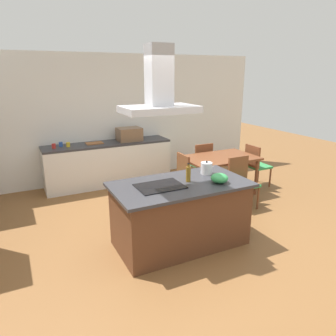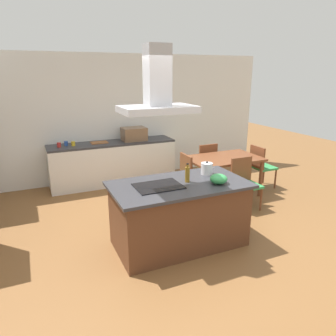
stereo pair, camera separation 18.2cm
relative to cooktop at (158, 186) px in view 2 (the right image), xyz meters
name	(u,v)px [view 2 (the right image)]	position (x,y,z in m)	size (l,w,h in m)	color
ground	(143,204)	(0.31, 1.50, -0.91)	(16.00, 16.00, 0.00)	brown
wall_back	(114,118)	(0.31, 3.25, 0.44)	(7.20, 0.10, 2.70)	white
kitchen_island	(179,214)	(0.31, 0.00, -0.45)	(1.84, 1.00, 0.90)	#59331E
cooktop	(158,186)	(0.00, 0.00, 0.00)	(0.60, 0.44, 0.01)	black
tea_kettle	(207,169)	(0.84, 0.19, 0.08)	(0.22, 0.17, 0.19)	silver
olive_oil_bottle	(187,174)	(0.43, 0.01, 0.10)	(0.06, 0.06, 0.26)	olive
mixing_bowl	(219,179)	(0.77, -0.22, 0.06)	(0.23, 0.23, 0.13)	#33934C
back_counter	(113,163)	(0.14, 2.88, -0.46)	(2.64, 0.62, 0.90)	silver
countertop_microwave	(134,134)	(0.62, 2.88, 0.13)	(0.50, 0.38, 0.28)	brown
coffee_mug_red	(59,145)	(-0.93, 2.86, 0.04)	(0.08, 0.08, 0.09)	red
coffee_mug_blue	(66,143)	(-0.79, 2.96, 0.04)	(0.08, 0.08, 0.09)	#2D56B2
coffee_mug_yellow	(73,144)	(-0.66, 2.87, 0.04)	(0.08, 0.08, 0.09)	gold
cutting_board	(99,143)	(-0.13, 2.93, 0.00)	(0.34, 0.24, 0.02)	#995B33
dining_table	(223,162)	(1.91, 1.35, -0.24)	(1.40, 0.90, 0.75)	brown
chair_facing_island	(244,180)	(1.91, 0.68, -0.40)	(0.42, 0.42, 0.89)	#33934C
chair_at_left_end	(181,176)	(0.99, 1.35, -0.40)	(0.42, 0.42, 0.89)	#33934C
chair_at_right_end	(261,164)	(2.82, 1.35, -0.40)	(0.42, 0.42, 0.89)	#33934C
chair_facing_back_wall	(205,161)	(1.91, 2.01, -0.40)	(0.42, 0.42, 0.89)	#33934C
range_hood	(157,91)	(0.00, 0.00, 1.20)	(0.90, 0.55, 0.78)	#ADADB2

